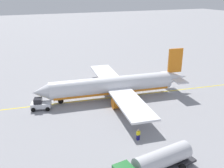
# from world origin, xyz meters

# --- Properties ---
(ground_plane) EXTENTS (400.00, 400.00, 0.00)m
(ground_plane) POSITION_xyz_m (0.00, 0.00, 0.00)
(ground_plane) COLOR #939399
(airplane) EXTENTS (33.17, 31.61, 9.53)m
(airplane) POSITION_xyz_m (-0.52, 0.06, 2.59)
(airplane) COLOR white
(airplane) RESTS_ON ground
(fuel_tanker) EXTENTS (11.27, 3.86, 3.15)m
(fuel_tanker) POSITION_xyz_m (4.24, 23.73, 1.73)
(fuel_tanker) COLOR #2D2D33
(fuel_tanker) RESTS_ON ground
(pushback_tug) EXTENTS (4.02, 3.18, 2.20)m
(pushback_tug) POSITION_xyz_m (14.49, -0.11, 1.01)
(pushback_tug) COLOR silver
(pushback_tug) RESTS_ON ground
(refueling_worker) EXTENTS (0.60, 0.49, 1.71)m
(refueling_worker) POSITION_xyz_m (2.56, 16.19, 0.82)
(refueling_worker) COLOR navy
(refueling_worker) RESTS_ON ground
(safety_cone_nose) EXTENTS (0.54, 0.54, 0.60)m
(safety_cone_nose) POSITION_xyz_m (15.06, -4.90, 0.30)
(safety_cone_nose) COLOR #F2590F
(safety_cone_nose) RESTS_ON ground
(taxi_line_marking) EXTENTS (69.94, 8.71, 0.01)m
(taxi_line_marking) POSITION_xyz_m (0.00, 0.00, 0.01)
(taxi_line_marking) COLOR yellow
(taxi_line_marking) RESTS_ON ground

